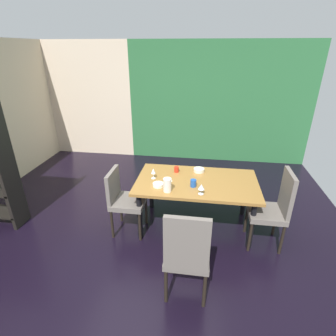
# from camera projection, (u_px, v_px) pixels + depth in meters

# --- Properties ---
(ground_plane) EXTENTS (5.86, 5.99, 0.02)m
(ground_plane) POSITION_uv_depth(u_px,v_px,m) (144.00, 237.00, 3.61)
(ground_plane) COLOR black
(back_panel_interior) EXTENTS (2.01, 0.10, 2.52)m
(back_panel_interior) POSITION_uv_depth(u_px,v_px,m) (89.00, 101.00, 5.97)
(back_panel_interior) COLOR beige
(back_panel_interior) RESTS_ON ground_plane
(garden_window_panel) EXTENTS (3.85, 0.10, 2.52)m
(garden_window_panel) POSITION_uv_depth(u_px,v_px,m) (219.00, 104.00, 5.59)
(garden_window_panel) COLOR #296035
(garden_window_panel) RESTS_ON ground_plane
(dining_table) EXTENTS (1.64, 0.95, 0.72)m
(dining_table) POSITION_uv_depth(u_px,v_px,m) (196.00, 186.00, 3.58)
(dining_table) COLOR olive
(dining_table) RESTS_ON ground_plane
(chair_left_near) EXTENTS (0.45, 0.44, 0.92)m
(chair_left_near) POSITION_uv_depth(u_px,v_px,m) (123.00, 197.00, 3.52)
(chair_left_near) COLOR #635B54
(chair_left_near) RESTS_ON ground_plane
(chair_right_near) EXTENTS (0.44, 0.44, 1.04)m
(chair_right_near) POSITION_uv_depth(u_px,v_px,m) (275.00, 206.00, 3.25)
(chair_right_near) COLOR #635B54
(chair_right_near) RESTS_ON ground_plane
(chair_head_near) EXTENTS (0.44, 0.44, 1.06)m
(chair_head_near) POSITION_uv_depth(u_px,v_px,m) (187.00, 253.00, 2.51)
(chair_head_near) COLOR #635B54
(chair_head_near) RESTS_ON ground_plane
(wine_glass_west) EXTENTS (0.08, 0.08, 0.14)m
(wine_glass_west) POSITION_uv_depth(u_px,v_px,m) (201.00, 187.00, 3.19)
(wine_glass_west) COLOR silver
(wine_glass_west) RESTS_ON dining_table
(wine_glass_near_shelf) EXTENTS (0.06, 0.06, 0.15)m
(wine_glass_near_shelf) POSITION_uv_depth(u_px,v_px,m) (153.00, 171.00, 3.58)
(wine_glass_near_shelf) COLOR silver
(wine_glass_near_shelf) RESTS_ON dining_table
(serving_bowl_east) EXTENTS (0.14, 0.14, 0.04)m
(serving_bowl_east) POSITION_uv_depth(u_px,v_px,m) (158.00, 185.00, 3.41)
(serving_bowl_east) COLOR white
(serving_bowl_east) RESTS_ON dining_table
(serving_bowl_front) EXTENTS (0.15, 0.15, 0.05)m
(serving_bowl_front) POSITION_uv_depth(u_px,v_px,m) (199.00, 170.00, 3.81)
(serving_bowl_front) COLOR beige
(serving_bowl_front) RESTS_ON dining_table
(cup_center) EXTENTS (0.08, 0.08, 0.10)m
(cup_center) POSITION_uv_depth(u_px,v_px,m) (193.00, 183.00, 3.39)
(cup_center) COLOR #1C4999
(cup_center) RESTS_ON dining_table
(cup_right) EXTENTS (0.07, 0.07, 0.08)m
(cup_right) POSITION_uv_depth(u_px,v_px,m) (176.00, 169.00, 3.79)
(cup_right) COLOR red
(cup_right) RESTS_ON dining_table
(pitcher_rear) EXTENTS (0.12, 0.10, 0.18)m
(pitcher_rear) POSITION_uv_depth(u_px,v_px,m) (167.00, 185.00, 3.26)
(pitcher_rear) COLOR silver
(pitcher_rear) RESTS_ON dining_table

